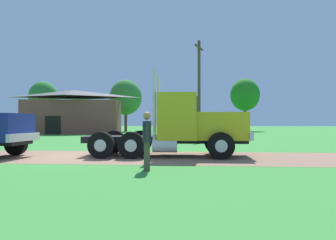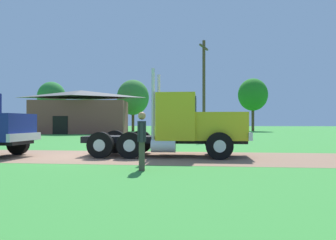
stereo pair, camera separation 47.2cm
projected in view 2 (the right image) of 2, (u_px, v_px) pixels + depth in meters
ground_plane at (76, 156)px, 14.17m from camera, size 200.00×200.00×0.00m
dirt_track at (76, 156)px, 14.17m from camera, size 120.00×5.14×0.01m
truck_foreground_white at (184, 127)px, 14.15m from camera, size 7.20×2.79×3.73m
visitor_by_barrel at (142, 138)px, 10.07m from camera, size 0.34×0.67×1.82m
shed_building at (81, 113)px, 41.64m from camera, size 12.79×7.63×5.56m
utility_pole_near at (204, 87)px, 28.20m from camera, size 0.77×2.15×8.61m
tree_left at (52, 97)px, 48.40m from camera, size 4.12×4.12×7.49m
tree_mid at (133, 97)px, 50.74m from camera, size 5.01×5.01×8.09m
tree_right at (253, 95)px, 52.26m from camera, size 4.74×4.74×8.50m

